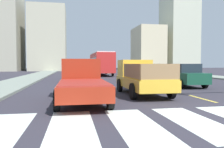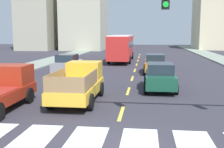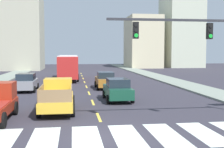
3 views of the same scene
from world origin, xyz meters
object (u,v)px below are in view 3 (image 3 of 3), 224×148
at_px(city_bus, 68,65).
at_px(sedan_near_right, 118,89).
at_px(pickup_stakebed, 58,96).
at_px(sedan_mid, 105,80).
at_px(sedan_far, 26,82).

bearing_deg(city_bus, sedan_near_right, -78.49).
xyz_separation_m(pickup_stakebed, sedan_near_right, (4.42, 3.30, -0.08)).
bearing_deg(city_bus, sedan_mid, -70.20).
xyz_separation_m(sedan_near_right, sedan_far, (-7.88, 6.58, 0.00)).
xyz_separation_m(pickup_stakebed, sedan_far, (-3.46, 9.89, -0.08)).
height_order(pickup_stakebed, sedan_far, pickup_stakebed).
distance_m(city_bus, sedan_mid, 11.04).
height_order(sedan_mid, sedan_far, same).
relative_size(sedan_mid, sedan_far, 1.00).
xyz_separation_m(city_bus, sedan_far, (-3.85, -11.32, -1.09)).
bearing_deg(sedan_far, sedan_near_right, -41.60).
relative_size(city_bus, sedan_far, 2.45).
bearing_deg(pickup_stakebed, city_bus, 87.44).
bearing_deg(sedan_far, city_bus, 69.49).
bearing_deg(sedan_near_right, sedan_mid, 89.46).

